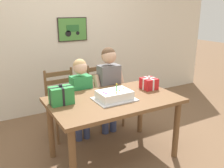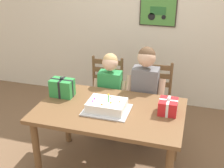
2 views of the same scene
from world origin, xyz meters
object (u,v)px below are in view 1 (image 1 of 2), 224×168
Objects in this scene: chair_left at (64,103)px; child_younger at (81,92)px; gift_box_beside_cake at (149,83)px; child_older at (109,83)px; chair_right at (104,95)px; birthday_cake at (114,96)px; dining_table at (114,107)px; gift_box_red_large at (61,95)px.

child_younger is (0.16, -0.27, 0.21)m from chair_left.
child_older is (-0.31, 0.48, -0.07)m from gift_box_beside_cake.
chair_left is 1.00× the size of chair_right.
child_older reaches higher than child_younger.
birthday_cake reaches higher than chair_left.
child_younger is (-0.41, 0.00, -0.07)m from child_older.
child_older is (0.26, 0.60, -0.05)m from birthday_cake.
chair_left reaches higher than dining_table.
chair_left is (0.24, 0.70, -0.38)m from gift_box_red_large.
gift_box_beside_cake is 0.21× the size of chair_right.
gift_box_beside_cake is 1.20m from chair_left.
dining_table is 5.90× the size of gift_box_red_large.
gift_box_red_large is 0.27× the size of chair_right.
child_younger is at bearing 179.96° from child_older.
gift_box_beside_cake is 0.57m from child_older.
gift_box_red_large is (-0.56, 0.13, 0.19)m from dining_table.
gift_box_beside_cake is 0.87m from child_younger.
birthday_cake is (-0.01, -0.04, 0.15)m from dining_table.
gift_box_red_large is at bearing 162.76° from birthday_cake.
birthday_cake reaches higher than chair_right.
gift_box_beside_cake is at bearing 8.51° from dining_table.
chair_left is 0.63m from chair_right.
child_older is at bearing 122.71° from gift_box_beside_cake.
child_older is at bearing 66.20° from dining_table.
dining_table is 1.57× the size of chair_left.
child_younger is (-0.48, -0.27, 0.21)m from chair_right.
birthday_cake is 0.48× the size of chair_left.
child_older reaches higher than dining_table.
child_older is at bearing -103.76° from chair_right.
child_older is at bearing 28.04° from gift_box_red_large.
gift_box_beside_cake and chair_right have the same top height.
gift_box_beside_cake is at bearing -33.69° from child_younger.
chair_left is at bearing 71.00° from gift_box_red_large.
chair_left is (-0.32, 0.83, -0.18)m from dining_table.
gift_box_beside_cake is at bearing -2.46° from gift_box_red_large.
gift_box_beside_cake is 0.17× the size of child_younger.
chair_left is at bearing 109.23° from birthday_cake.
child_older is at bearing -25.62° from chair_left.
gift_box_red_large reaches higher than dining_table.
child_older is 1.10× the size of child_younger.
chair_left is 0.75× the size of child_older.
dining_table is 0.61m from gift_box_red_large.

